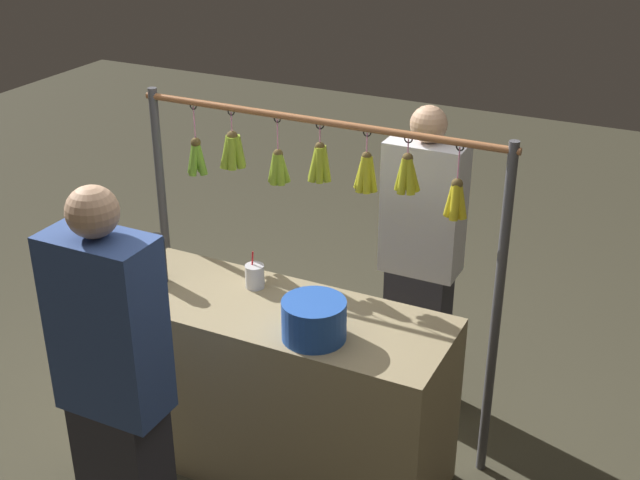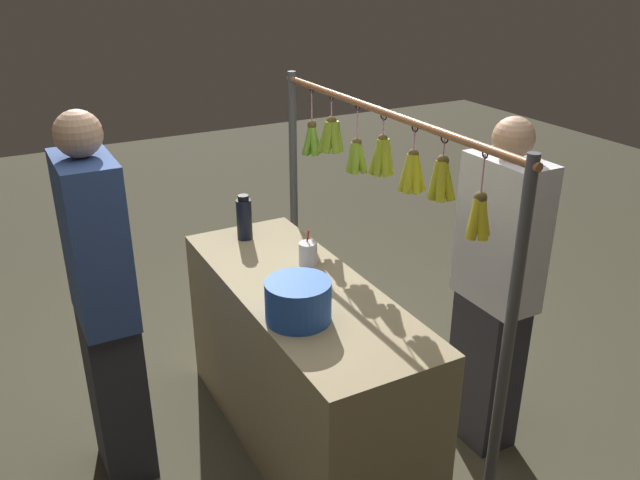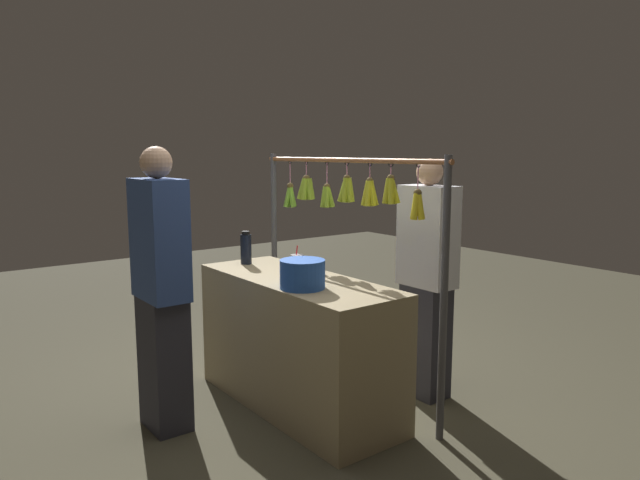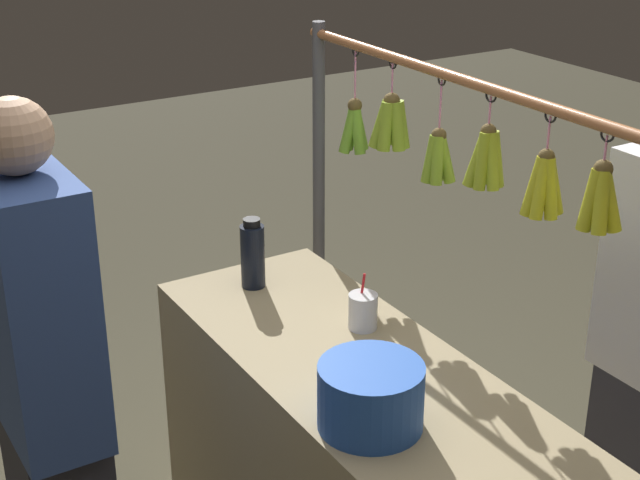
# 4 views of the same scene
# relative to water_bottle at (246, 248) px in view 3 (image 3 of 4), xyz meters

# --- Properties ---
(ground_plane) EXTENTS (12.00, 12.00, 0.00)m
(ground_plane) POSITION_rel_water_bottle_xyz_m (-0.61, -0.02, -0.97)
(ground_plane) COLOR #474432
(market_counter) EXTENTS (1.56, 0.57, 0.86)m
(market_counter) POSITION_rel_water_bottle_xyz_m (-0.61, -0.02, -0.54)
(market_counter) COLOR tan
(market_counter) RESTS_ON ground
(display_rack) EXTENTS (1.80, 0.12, 1.64)m
(display_rack) POSITION_rel_water_bottle_xyz_m (-0.60, -0.41, 0.22)
(display_rack) COLOR #4C4C51
(display_rack) RESTS_ON ground
(water_bottle) EXTENTS (0.08, 0.08, 0.24)m
(water_bottle) POSITION_rel_water_bottle_xyz_m (0.00, 0.00, 0.00)
(water_bottle) COLOR black
(water_bottle) RESTS_ON market_counter
(blue_bucket) EXTENTS (0.27, 0.27, 0.17)m
(blue_bucket) POSITION_rel_water_bottle_xyz_m (-0.86, 0.12, -0.03)
(blue_bucket) COLOR blue
(blue_bucket) RESTS_ON market_counter
(drink_cup) EXTENTS (0.09, 0.09, 0.17)m
(drink_cup) POSITION_rel_water_bottle_xyz_m (-0.42, -0.15, -0.06)
(drink_cup) COLOR silver
(drink_cup) RESTS_ON market_counter
(vendor_person) EXTENTS (0.38, 0.21, 1.61)m
(vendor_person) POSITION_rel_water_bottle_xyz_m (-0.99, -0.81, -0.17)
(vendor_person) COLOR #2D2D38
(vendor_person) RESTS_ON ground
(customer_person) EXTENTS (0.40, 0.22, 1.68)m
(customer_person) POSITION_rel_water_bottle_xyz_m (-0.37, 0.79, -0.14)
(customer_person) COLOR #2D2D38
(customer_person) RESTS_ON ground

